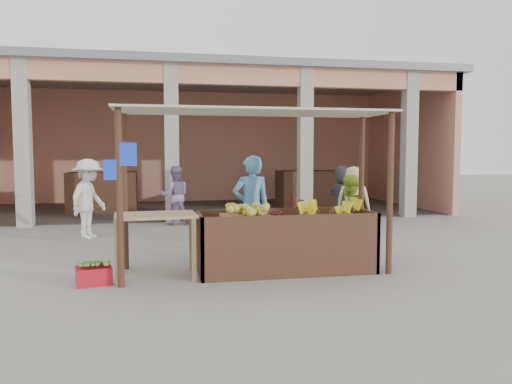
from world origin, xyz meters
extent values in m
plane|color=gray|center=(0.00, 0.00, 0.00)|extent=(60.00, 60.00, 0.00)
cube|color=tan|center=(0.00, 11.40, 2.00)|extent=(14.00, 0.20, 4.00)
cube|color=tan|center=(6.90, 8.50, 2.00)|extent=(0.20, 6.00, 4.00)
cube|color=tan|center=(0.00, 5.65, 3.75)|extent=(14.00, 0.30, 0.50)
cube|color=slate|center=(0.00, 8.50, 4.10)|extent=(14.40, 6.40, 0.20)
cube|color=#ADA79E|center=(-4.50, 5.65, 2.00)|extent=(0.35, 0.35, 4.00)
cube|color=#ADA79E|center=(-1.00, 5.65, 2.00)|extent=(0.35, 0.35, 4.00)
cube|color=#ADA79E|center=(2.50, 5.65, 2.00)|extent=(0.35, 0.35, 4.00)
cube|color=#ADA79E|center=(5.50, 5.65, 2.00)|extent=(0.35, 0.35, 4.00)
cube|color=#523220|center=(-3.00, 8.50, 0.60)|extent=(2.00, 1.20, 1.20)
cube|color=#523220|center=(3.50, 8.50, 0.60)|extent=(2.00, 1.20, 1.20)
cube|color=#523220|center=(0.50, 0.00, 0.40)|extent=(2.60, 0.95, 0.80)
cylinder|color=#523220|center=(-1.85, -0.45, 1.18)|extent=(0.09, 0.09, 2.35)
cylinder|color=#523220|center=(1.95, -0.45, 1.18)|extent=(0.09, 0.09, 2.35)
cylinder|color=#523220|center=(-1.85, 0.60, 1.18)|extent=(0.09, 0.09, 2.35)
cylinder|color=#523220|center=(1.95, 0.60, 1.18)|extent=(0.09, 0.09, 2.35)
cube|color=beige|center=(0.05, 0.08, 2.37)|extent=(4.00, 1.35, 0.03)
cube|color=blue|center=(-1.73, -0.45, 1.75)|extent=(0.22, 0.08, 0.30)
cube|color=blue|center=(-1.95, -0.45, 1.55)|extent=(0.18, 0.07, 0.26)
cube|color=olive|center=(-0.08, 0.01, 0.83)|extent=(0.75, 0.65, 0.06)
ellipsoid|color=gold|center=(-0.08, 0.01, 0.93)|extent=(0.64, 0.56, 0.14)
ellipsoid|color=maroon|center=(0.35, -0.05, 0.87)|extent=(0.43, 0.35, 0.14)
cube|color=tan|center=(-1.39, -0.02, 0.89)|extent=(1.17, 0.82, 0.04)
cube|color=tan|center=(-1.91, -0.34, 0.44)|extent=(0.06, 0.06, 0.87)
cube|color=tan|center=(-0.88, -0.34, 0.44)|extent=(0.06, 0.06, 0.87)
cube|color=tan|center=(-1.91, 0.31, 0.44)|extent=(0.06, 0.06, 0.87)
cube|color=tan|center=(-0.88, 0.31, 0.44)|extent=(0.06, 0.06, 0.87)
cube|color=red|center=(-2.22, -0.24, 0.12)|extent=(0.52, 0.42, 0.24)
ellipsoid|color=maroon|center=(2.52, 5.38, 0.30)|extent=(0.43, 0.43, 0.59)
ellipsoid|color=maroon|center=(2.87, 5.43, 0.30)|extent=(0.43, 0.43, 0.59)
ellipsoid|color=maroon|center=(2.70, 5.68, 0.30)|extent=(0.43, 0.43, 0.59)
ellipsoid|color=maroon|center=(2.32, 5.53, 0.30)|extent=(0.43, 0.43, 0.59)
imported|color=#4C93C9|center=(0.16, 0.96, 0.92)|extent=(0.73, 0.56, 1.84)
imported|color=#A9D135|center=(1.87, 0.90, 0.73)|extent=(0.81, 0.67, 1.47)
imported|color=maroon|center=(0.95, 2.38, 0.45)|extent=(1.13, 1.81, 0.89)
imported|color=white|center=(-2.78, 3.67, 0.89)|extent=(1.01, 1.28, 1.78)
imported|color=tan|center=(2.72, 2.80, 0.83)|extent=(0.95, 0.83, 1.65)
imported|color=#464552|center=(2.98, 4.09, 0.78)|extent=(1.01, 1.55, 1.56)
imported|color=gray|center=(-0.95, 5.24, 0.80)|extent=(0.79, 0.47, 1.59)
camera|label=1|loc=(-1.36, -7.14, 1.76)|focal=35.00mm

